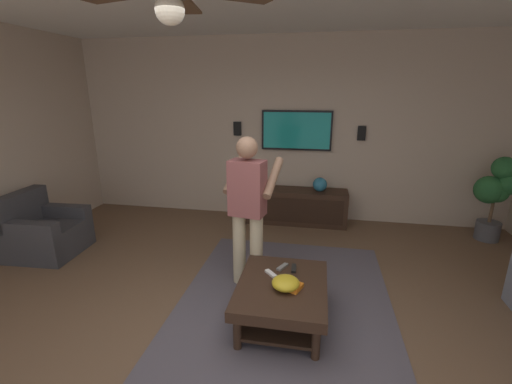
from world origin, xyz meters
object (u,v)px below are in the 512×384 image
(coffee_table, at_px, (282,294))
(media_console, at_px, (293,206))
(bowl, at_px, (286,283))
(wall_speaker_left, at_px, (362,133))
(wall_speaker_right, at_px, (237,129))
(person_standing, at_px, (248,204))
(remote_black, at_px, (294,268))
(book, at_px, (289,285))
(remote_white, at_px, (271,274))
(armchair, at_px, (45,233))
(vase_round, at_px, (320,184))
(tv, at_px, (297,130))
(potted_plant_tall, at_px, (496,192))
(remote_grey, at_px, (282,267))

(coffee_table, xyz_separation_m, media_console, (2.54, 0.10, -0.02))
(coffee_table, distance_m, bowl, 0.18)
(wall_speaker_left, bearing_deg, media_console, 104.26)
(wall_speaker_right, bearing_deg, media_console, -104.72)
(person_standing, bearing_deg, remote_black, -111.61)
(book, bearing_deg, remote_white, -22.32)
(book, relative_size, wall_speaker_right, 1.00)
(armchair, height_order, remote_black, armchair)
(remote_white, distance_m, vase_round, 2.45)
(armchair, bearing_deg, wall_speaker_left, 22.36)
(bowl, bearing_deg, vase_round, -5.87)
(armchair, bearing_deg, media_console, 25.58)
(tv, xyz_separation_m, person_standing, (-2.18, 0.33, -0.53))
(potted_plant_tall, xyz_separation_m, wall_speaker_left, (0.48, 1.79, 0.71))
(person_standing, bearing_deg, coffee_table, -133.41)
(potted_plant_tall, bearing_deg, remote_grey, 126.79)
(tv, height_order, remote_white, tv)
(armchair, height_order, vase_round, armchair)
(armchair, distance_m, potted_plant_tall, 6.10)
(media_console, height_order, remote_white, media_console)
(remote_white, height_order, remote_grey, same)
(person_standing, xyz_separation_m, remote_white, (-0.47, -0.32, -0.52))
(bowl, relative_size, remote_grey, 1.64)
(wall_speaker_right, bearing_deg, bowl, -158.91)
(person_standing, relative_size, remote_white, 10.93)
(potted_plant_tall, relative_size, remote_grey, 8.16)
(remote_grey, distance_m, book, 0.34)
(tv, distance_m, wall_speaker_right, 0.97)
(wall_speaker_left, bearing_deg, remote_grey, 159.81)
(potted_plant_tall, xyz_separation_m, remote_grey, (-2.03, 2.72, -0.31))
(armchair, bearing_deg, remote_white, -15.94)
(media_console, bearing_deg, remote_black, 4.69)
(bowl, bearing_deg, media_console, 3.08)
(remote_white, xyz_separation_m, remote_black, (0.14, -0.20, 0.00))
(coffee_table, distance_m, wall_speaker_left, 3.15)
(potted_plant_tall, distance_m, book, 3.54)
(coffee_table, relative_size, tv, 0.90)
(remote_black, height_order, vase_round, vase_round)
(remote_grey, relative_size, wall_speaker_right, 0.68)
(potted_plant_tall, relative_size, wall_speaker_right, 5.56)
(bowl, bearing_deg, coffee_table, 26.32)
(person_standing, height_order, potted_plant_tall, person_standing)
(coffee_table, bearing_deg, vase_round, -6.88)
(tv, xyz_separation_m, wall_speaker_right, (0.01, 0.97, 0.01))
(coffee_table, bearing_deg, potted_plant_tall, -49.28)
(remote_white, distance_m, remote_black, 0.25)
(tv, relative_size, wall_speaker_left, 5.04)
(media_console, height_order, person_standing, person_standing)
(armchair, height_order, wall_speaker_right, wall_speaker_right)
(armchair, relative_size, wall_speaker_left, 3.87)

